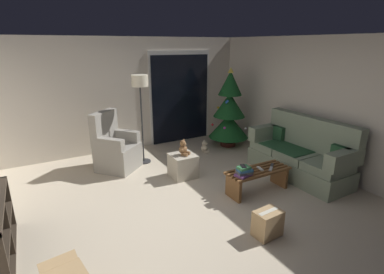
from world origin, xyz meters
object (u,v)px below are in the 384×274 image
remote_black (249,169)px  ottoman (183,166)px  floor_lamp (140,89)px  cardboard_box_taped_mid_floor (268,223)px  book_stack (244,172)px  remote_white (260,169)px  armchair (115,149)px  remote_graphite (272,165)px  remote_silver (271,169)px  christmas_tree (229,112)px  teddy_bear_cream_by_tree (205,147)px  coffee_table (258,177)px  couch (301,155)px  cell_phone (243,166)px  teddy_bear_chestnut (183,149)px

remote_black → ottoman: size_ratio=0.35×
floor_lamp → cardboard_box_taped_mid_floor: (0.51, -3.11, -1.33)m
book_stack → remote_white: bearing=9.7°
floor_lamp → ottoman: size_ratio=4.05×
armchair → cardboard_box_taped_mid_floor: bearing=-70.3°
remote_graphite → ottoman: 1.58m
remote_silver → christmas_tree: 2.39m
teddy_bear_cream_by_tree → christmas_tree: bearing=9.8°
coffee_table → remote_white: size_ratio=7.05×
couch → cell_phone: couch is taller
teddy_bear_chestnut → armchair: bearing=135.3°
book_stack → teddy_bear_cream_by_tree: book_stack is taller
remote_graphite → ottoman: bearing=3.9°
teddy_bear_chestnut → coffee_table: bearing=-54.4°
remote_silver → couch: bearing=-113.7°
ottoman → teddy_bear_cream_by_tree: bearing=41.1°
remote_black → remote_white: bearing=170.8°
couch → remote_white: size_ratio=12.51×
cell_phone → teddy_bear_chestnut: bearing=130.7°
couch → floor_lamp: 3.26m
teddy_bear_cream_by_tree → remote_black: bearing=-100.2°
couch → ottoman: size_ratio=4.44×
remote_graphite → cell_phone: cell_phone is taller
book_stack → ottoman: (-0.44, 1.19, -0.25)m
remote_white → teddy_bear_cream_by_tree: bearing=96.5°
teddy_bear_cream_by_tree → remote_graphite: bearing=-87.6°
remote_white → teddy_bear_chestnut: bearing=138.1°
cell_phone → floor_lamp: 2.53m
ottoman → teddy_bear_chestnut: size_ratio=1.54×
couch → ottoman: bearing=152.7°
christmas_tree → floor_lamp: (-2.13, 0.01, 0.68)m
cardboard_box_taped_mid_floor → coffee_table: bearing=55.1°
remote_black → remote_silver: 0.35m
remote_graphite → teddy_bear_chestnut: (-1.09, 1.11, 0.14)m
remote_black → teddy_bear_cream_by_tree: bearing=-89.6°
armchair → cardboard_box_taped_mid_floor: (1.09, -3.05, -0.23)m
christmas_tree → armchair: 2.75m
remote_black → teddy_bear_cream_by_tree: 2.00m
armchair → christmas_tree: bearing=1.1°
remote_silver → cardboard_box_taped_mid_floor: bearing=98.6°
remote_white → floor_lamp: floor_lamp is taller
christmas_tree → cardboard_box_taped_mid_floor: bearing=-117.7°
couch → floor_lamp: size_ratio=1.09×
remote_black → cardboard_box_taped_mid_floor: remote_black is taller
couch → ottoman: couch is taller
remote_white → armchair: size_ratio=0.14×
remote_silver → floor_lamp: (-1.37, 2.23, 1.10)m
teddy_bear_cream_by_tree → ottoman: bearing=-138.9°
floor_lamp → cardboard_box_taped_mid_floor: bearing=-80.7°
coffee_table → floor_lamp: size_ratio=0.62×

